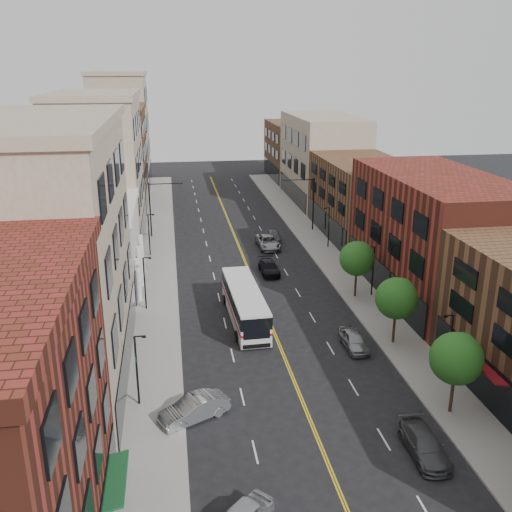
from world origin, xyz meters
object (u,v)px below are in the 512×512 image
city_bus (245,302)px  car_lane_behind (238,282)px  car_lane_a (269,268)px  car_lane_c (274,236)px  car_angle_b (194,409)px  car_parked_far (354,340)px  car_lane_b (268,242)px  car_parked_mid (425,445)px

city_bus → car_lane_behind: (0.37, 7.70, -1.08)m
car_lane_a → city_bus: bearing=-110.6°
car_lane_c → car_lane_a: bearing=-96.5°
car_angle_b → city_bus: bearing=133.4°
car_angle_b → car_lane_a: size_ratio=1.00×
car_parked_far → car_lane_b: (-2.33, 27.35, 0.06)m
car_angle_b → car_lane_c: bearing=135.6°
car_angle_b → car_lane_b: car_angle_b is taller
car_parked_far → car_lane_c: 29.96m
city_bus → car_angle_b: city_bus is taller
car_lane_b → car_lane_c: size_ratio=1.31×
car_parked_mid → car_lane_a: 31.89m
car_lane_c → car_parked_far: bearing=-81.5°
car_lane_b → car_lane_c: 2.85m
city_bus → car_lane_c: bearing=71.8°
city_bus → car_parked_far: 10.42m
car_lane_a → car_lane_behind: bearing=-135.1°
car_angle_b → car_parked_mid: size_ratio=0.98×
car_angle_b → car_parked_mid: bearing=40.3°
car_lane_b → car_lane_c: car_lane_b is taller
city_bus → car_lane_b: (5.71, 20.81, -1.00)m
car_lane_c → car_lane_b: bearing=-108.5°
car_parked_mid → car_lane_behind: 28.76m
car_lane_b → car_parked_mid: bearing=-88.3°
car_lane_a → car_lane_c: bearing=76.6°
car_angle_b → car_parked_far: bearing=94.1°
car_parked_far → car_lane_c: bearing=91.1°
city_bus → car_angle_b: bearing=-111.7°
car_parked_mid → car_parked_far: (0.07, 13.49, 0.02)m
car_angle_b → car_parked_mid: 14.35m
car_parked_far → car_lane_behind: (-7.67, 14.24, -0.03)m
car_parked_mid → car_lane_c: 43.44m
car_angle_b → car_parked_far: (13.27, 7.87, -0.06)m
car_parked_mid → car_angle_b: bearing=158.2°
car_angle_b → car_lane_b: bearing=136.1°
car_angle_b → car_lane_c: (12.13, 37.81, -0.05)m
car_parked_far → city_bus: bearing=139.8°
car_parked_mid → car_lane_b: (-2.26, 40.85, 0.08)m
car_lane_behind → car_parked_far: bearing=122.1°
city_bus → car_parked_mid: city_bus is taller
car_angle_b → car_lane_a: 27.71m
car_parked_far → car_lane_b: 27.45m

